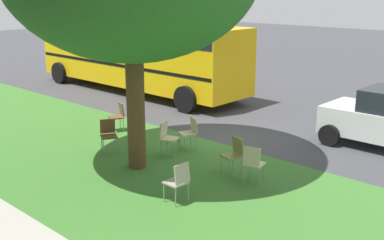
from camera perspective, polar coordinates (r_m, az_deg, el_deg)
ground at (r=13.90m, az=3.46°, el=-2.47°), size 80.00×80.00×0.00m
grass_verge at (r=11.74m, az=-6.53°, el=-6.00°), size 48.00×6.00×0.01m
chair_0 at (r=13.07m, az=-0.23°, el=-1.24°), size 0.55×0.56×0.88m
chair_1 at (r=13.04m, az=-9.91°, el=-1.52°), size 0.57×0.56×0.88m
chair_2 at (r=14.88m, az=-8.77°, el=0.66°), size 0.54×0.55×0.88m
chair_3 at (r=11.38m, az=5.02°, el=-3.88°), size 0.52×0.52×0.88m
chair_4 at (r=9.80m, az=-1.62°, el=-7.10°), size 0.43×0.43×0.88m
chair_5 at (r=12.63m, az=-2.95°, el=-1.86°), size 0.53×0.53×0.88m
chair_6 at (r=10.87m, az=7.29°, el=-4.90°), size 0.50×0.51×0.88m
school_bus at (r=20.38m, az=-6.58°, el=8.28°), size 10.40×2.80×2.88m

